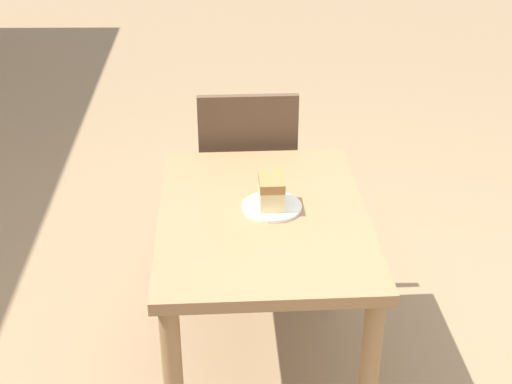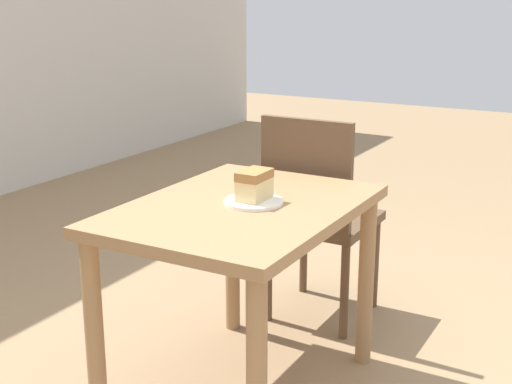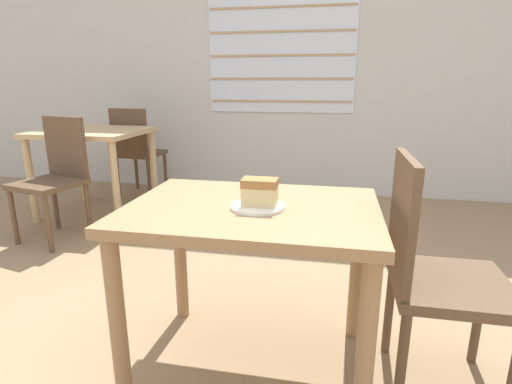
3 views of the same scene
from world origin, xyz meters
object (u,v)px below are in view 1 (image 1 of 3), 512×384
Objects in this scene: chair_near_window at (247,177)px; cake_slice at (271,191)px; dining_table_near at (263,242)px; plate at (272,207)px.

cake_slice is at bearing 94.72° from chair_near_window.
dining_table_near is 4.72× the size of plate.
plate reaches higher than dining_table_near.
cake_slice is (0.04, -0.03, 0.18)m from dining_table_near.
dining_table_near is at bearing 140.59° from cake_slice.
cake_slice reaches higher than dining_table_near.
plate is at bearing -48.64° from dining_table_near.
cake_slice is (-0.63, -0.05, 0.27)m from chair_near_window.
chair_near_window is 0.69m from cake_slice.
chair_near_window is 0.68m from plate.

